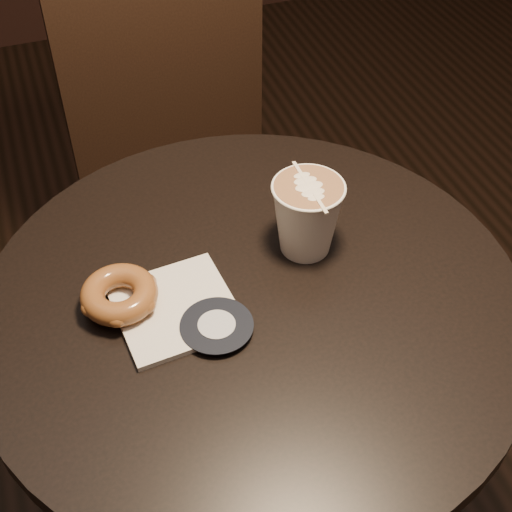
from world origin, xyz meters
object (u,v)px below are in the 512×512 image
(latte_cup, at_px, (307,218))
(doughnut, at_px, (119,294))
(cafe_table, at_px, (253,385))
(chair, at_px, (180,149))
(pastry_bag, at_px, (176,308))

(latte_cup, bearing_deg, doughnut, -174.77)
(cafe_table, relative_size, latte_cup, 7.07)
(cafe_table, bearing_deg, chair, 85.35)
(cafe_table, xyz_separation_m, pastry_bag, (-0.10, 0.01, 0.20))
(cafe_table, bearing_deg, pastry_bag, 176.64)
(doughnut, distance_m, latte_cup, 0.26)
(chair, bearing_deg, pastry_bag, -105.19)
(pastry_bag, bearing_deg, cafe_table, -8.21)
(doughnut, bearing_deg, pastry_bag, -24.48)
(chair, xyz_separation_m, doughnut, (-0.21, -0.54, 0.20))
(chair, distance_m, latte_cup, 0.57)
(cafe_table, height_order, chair, chair)
(cafe_table, relative_size, doughnut, 7.79)
(cafe_table, relative_size, pastry_bag, 5.25)
(latte_cup, bearing_deg, chair, 95.40)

